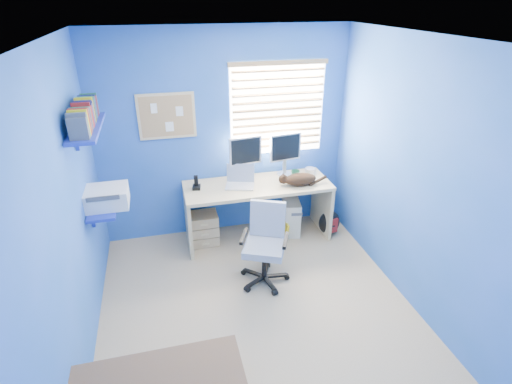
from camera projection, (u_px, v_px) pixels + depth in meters
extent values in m
cube|color=tan|center=(257.00, 308.00, 3.94)|extent=(3.00, 3.20, 0.00)
cube|color=white|center=(258.00, 38.00, 2.82)|extent=(3.00, 3.20, 0.00)
cube|color=#1F59AD|center=(224.00, 137.00, 4.77)|extent=(3.00, 0.01, 2.50)
cube|color=#1F59AD|center=(337.00, 336.00, 1.99)|extent=(3.00, 0.01, 2.50)
cube|color=#1F59AD|center=(68.00, 217.00, 3.05)|extent=(0.01, 3.20, 2.50)
cube|color=#1F59AD|center=(414.00, 178.00, 3.71)|extent=(0.01, 3.20, 2.50)
cube|color=tan|center=(257.00, 211.00, 4.93)|extent=(1.75, 0.65, 0.74)
cube|color=silver|center=(240.00, 178.00, 4.66)|extent=(0.39, 0.34, 0.22)
cube|color=silver|center=(245.00, 158.00, 4.79)|extent=(0.41, 0.18, 0.54)
cube|color=silver|center=(285.00, 154.00, 4.91)|extent=(0.41, 0.18, 0.54)
cube|color=black|center=(196.00, 182.00, 4.62)|extent=(0.11, 0.12, 0.17)
imported|color=#24673F|center=(295.00, 174.00, 4.91)|extent=(0.10, 0.09, 0.10)
cylinder|color=silver|center=(310.00, 171.00, 5.04)|extent=(0.13, 0.13, 0.07)
ellipsoid|color=black|center=(300.00, 179.00, 4.73)|extent=(0.41, 0.25, 0.14)
cube|color=beige|center=(291.00, 215.00, 5.14)|extent=(0.27, 0.47, 0.45)
cube|color=tan|center=(204.00, 228.00, 4.89)|extent=(0.35, 0.28, 0.41)
cube|color=yellow|center=(285.00, 231.00, 4.99)|extent=(0.03, 0.17, 0.24)
ellipsoid|color=black|center=(329.00, 222.00, 5.10)|extent=(0.29, 0.23, 0.32)
cylinder|color=black|center=(264.00, 278.00, 4.30)|extent=(0.66, 0.66, 0.06)
cylinder|color=black|center=(264.00, 264.00, 4.21)|extent=(0.07, 0.07, 0.33)
cube|color=#B5BACB|center=(264.00, 247.00, 4.12)|extent=(0.54, 0.54, 0.08)
cube|color=#B5BACB|center=(268.00, 218.00, 4.19)|extent=(0.36, 0.21, 0.39)
cube|color=white|center=(277.00, 109.00, 4.77)|extent=(1.15, 0.01, 1.10)
cube|color=tan|center=(278.00, 109.00, 4.74)|extent=(1.10, 0.03, 1.00)
cube|color=tan|center=(167.00, 116.00, 4.48)|extent=(0.64, 0.02, 0.52)
cube|color=tan|center=(167.00, 116.00, 4.47)|extent=(0.58, 0.01, 0.46)
cube|color=#1D30A7|center=(103.00, 207.00, 3.88)|extent=(0.26, 0.55, 0.03)
cube|color=silver|center=(106.00, 197.00, 3.84)|extent=(0.42, 0.34, 0.18)
cube|color=#1D30A7|center=(87.00, 128.00, 3.52)|extent=(0.24, 0.90, 0.03)
cube|color=navy|center=(83.00, 114.00, 3.46)|extent=(0.15, 0.80, 0.22)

